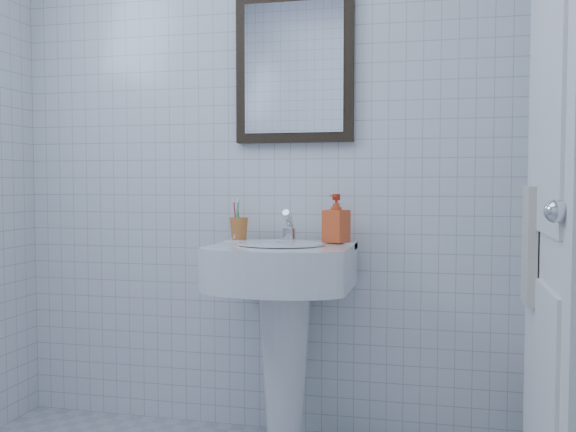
# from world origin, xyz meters

# --- Properties ---
(wall_back) EXTENTS (2.20, 0.02, 2.50)m
(wall_back) POSITION_xyz_m (0.00, 1.20, 1.25)
(wall_back) COLOR silver
(wall_back) RESTS_ON ground
(washbasin) EXTENTS (0.55, 0.40, 0.84)m
(washbasin) POSITION_xyz_m (0.16, 0.99, 0.56)
(washbasin) COLOR silver
(washbasin) RESTS_ON ground
(faucet) EXTENTS (0.05, 0.12, 0.13)m
(faucet) POSITION_xyz_m (0.16, 1.08, 0.88)
(faucet) COLOR silver
(faucet) RESTS_ON washbasin
(toothbrush_cup) EXTENTS (0.10, 0.10, 0.09)m
(toothbrush_cup) POSITION_xyz_m (-0.06, 1.09, 0.88)
(toothbrush_cup) COLOR #C3682C
(toothbrush_cup) RESTS_ON washbasin
(soap_dispenser) EXTENTS (0.11, 0.11, 0.19)m
(soap_dispenser) POSITION_xyz_m (0.35, 1.08, 0.93)
(soap_dispenser) COLOR #E54416
(soap_dispenser) RESTS_ON washbasin
(wall_mirror) EXTENTS (0.50, 0.04, 0.62)m
(wall_mirror) POSITION_xyz_m (0.16, 1.18, 1.55)
(wall_mirror) COLOR black
(wall_mirror) RESTS_ON wall_back
(bathroom_door) EXTENTS (0.04, 0.80, 2.00)m
(bathroom_door) POSITION_xyz_m (1.08, 0.55, 1.00)
(bathroom_door) COLOR silver
(bathroom_door) RESTS_ON ground
(towel_ring) EXTENTS (0.01, 0.18, 0.18)m
(towel_ring) POSITION_xyz_m (1.06, 0.72, 1.05)
(towel_ring) COLOR silver
(towel_ring) RESTS_ON wall_right
(hand_towel) EXTENTS (0.03, 0.16, 0.38)m
(hand_towel) POSITION_xyz_m (1.04, 0.72, 0.87)
(hand_towel) COLOR beige
(hand_towel) RESTS_ON towel_ring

